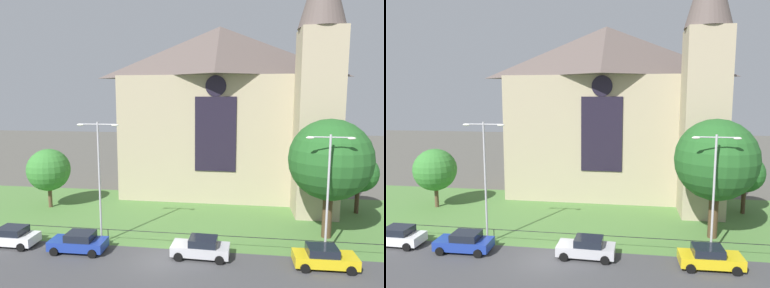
# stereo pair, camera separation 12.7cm
# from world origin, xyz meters

# --- Properties ---
(ground) EXTENTS (160.00, 160.00, 0.00)m
(ground) POSITION_xyz_m (0.00, 10.00, 0.00)
(ground) COLOR #56544C
(road_asphalt) EXTENTS (120.00, 8.00, 0.01)m
(road_asphalt) POSITION_xyz_m (0.00, -2.00, 0.00)
(road_asphalt) COLOR #424244
(road_asphalt) RESTS_ON ground
(grass_verge) EXTENTS (120.00, 20.00, 0.01)m
(grass_verge) POSITION_xyz_m (0.00, 8.00, 0.00)
(grass_verge) COLOR #517F3D
(grass_verge) RESTS_ON ground
(church_building) EXTENTS (23.20, 16.20, 26.00)m
(church_building) POSITION_xyz_m (3.58, 19.33, 10.27)
(church_building) COLOR tan
(church_building) RESTS_ON ground
(iron_railing) EXTENTS (30.89, 0.07, 1.13)m
(iron_railing) POSITION_xyz_m (2.81, 2.50, 0.97)
(iron_railing) COLOR black
(iron_railing) RESTS_ON ground
(tree_left_far) EXTENTS (4.42, 4.42, 6.26)m
(tree_left_far) POSITION_xyz_m (-14.48, 10.43, 4.03)
(tree_left_far) COLOR brown
(tree_left_far) RESTS_ON ground
(tree_right_near) EXTENTS (6.66, 6.66, 9.92)m
(tree_right_near) POSITION_xyz_m (12.73, 6.15, 6.55)
(tree_right_near) COLOR #4C3823
(tree_right_near) RESTS_ON ground
(tree_right_far) EXTENTS (3.78, 3.78, 6.04)m
(tree_right_far) POSITION_xyz_m (17.19, 12.94, 4.12)
(tree_right_far) COLOR #423021
(tree_right_far) RESTS_ON ground
(streetlamp_near) EXTENTS (3.37, 0.26, 9.75)m
(streetlamp_near) POSITION_xyz_m (-5.42, 2.40, 6.06)
(streetlamp_near) COLOR #B2B2B7
(streetlamp_near) RESTS_ON ground
(streetlamp_far) EXTENTS (3.37, 0.26, 9.02)m
(streetlamp_far) POSITION_xyz_m (11.78, 2.40, 5.67)
(streetlamp_far) COLOR #B2B2B7
(streetlamp_far) RESTS_ON ground
(parked_car_white) EXTENTS (4.21, 2.05, 1.51)m
(parked_car_white) POSITION_xyz_m (-12.28, 0.91, 0.74)
(parked_car_white) COLOR silver
(parked_car_white) RESTS_ON ground
(parked_car_blue) EXTENTS (4.23, 2.08, 1.51)m
(parked_car_blue) POSITION_xyz_m (-6.47, 0.59, 0.74)
(parked_car_blue) COLOR #1E3899
(parked_car_blue) RESTS_ON ground
(parked_car_silver) EXTENTS (4.26, 2.13, 1.51)m
(parked_car_silver) POSITION_xyz_m (2.80, 0.96, 0.74)
(parked_car_silver) COLOR #B7B7BC
(parked_car_silver) RESTS_ON ground
(parked_car_yellow) EXTENTS (4.25, 2.12, 1.51)m
(parked_car_yellow) POSITION_xyz_m (11.32, 0.60, 0.74)
(parked_car_yellow) COLOR gold
(parked_car_yellow) RESTS_ON ground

